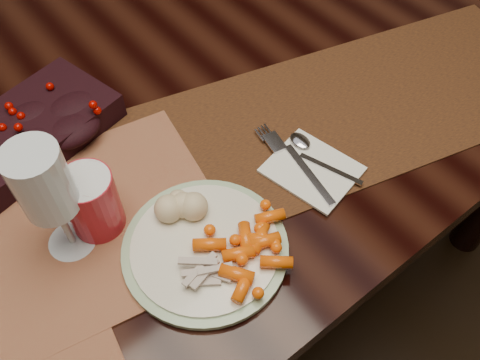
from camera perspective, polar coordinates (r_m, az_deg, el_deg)
floor at (r=1.56m, az=-7.31°, el=-12.18°), size 5.00×5.00×0.00m
dining_table at (r=1.23m, az=-9.11°, el=-4.85°), size 1.80×1.00×0.75m
table_runner at (r=0.83m, az=-10.02°, el=0.45°), size 1.60×0.70×0.00m
centerpiece at (r=0.91m, az=-23.46°, el=4.81°), size 0.34×0.23×0.06m
placemat_main at (r=0.80m, az=-18.92°, el=-5.79°), size 0.51×0.41×0.00m
dinner_plate at (r=0.74m, az=-3.94°, el=-7.57°), size 0.31×0.31×0.01m
baby_carrots at (r=0.72m, az=1.52°, el=-7.48°), size 0.13×0.11×0.02m
mashed_potatoes at (r=0.75m, az=-6.79°, el=-2.53°), size 0.08×0.07×0.04m
turkey_shreds at (r=0.70m, az=-4.27°, el=-10.32°), size 0.08×0.07×0.02m
napkin at (r=0.83m, az=8.11°, el=1.16°), size 0.14×0.16×0.00m
fork at (r=0.83m, az=6.76°, el=1.62°), size 0.06×0.17×0.00m
spoon at (r=0.84m, az=9.07°, el=2.23°), size 0.07×0.14×0.00m
red_cup at (r=0.75m, az=-16.27°, el=-2.43°), size 0.10×0.10×0.11m
wine_glass at (r=0.71m, az=-20.24°, el=-2.49°), size 0.09×0.09×0.20m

